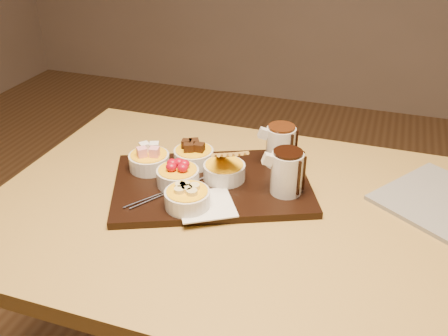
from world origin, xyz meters
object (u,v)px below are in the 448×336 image
(bowl_strawberries, at_px, (178,177))
(pitcher_milk_chocolate, at_px, (281,146))
(dining_table, at_px, (252,243))
(pitcher_dark_chocolate, at_px, (287,173))
(serving_board, at_px, (212,185))

(bowl_strawberries, relative_size, pitcher_milk_chocolate, 1.01)
(dining_table, xyz_separation_m, pitcher_milk_chocolate, (0.02, 0.19, 0.17))
(dining_table, distance_m, pitcher_dark_chocolate, 0.19)
(bowl_strawberries, xyz_separation_m, pitcher_dark_chocolate, (0.25, 0.05, 0.03))
(pitcher_dark_chocolate, distance_m, pitcher_milk_chocolate, 0.13)
(serving_board, bearing_deg, dining_table, -48.22)
(serving_board, bearing_deg, pitcher_dark_chocolate, -19.98)
(serving_board, distance_m, bowl_strawberries, 0.08)
(pitcher_dark_chocolate, relative_size, pitcher_milk_chocolate, 1.00)
(pitcher_dark_chocolate, bearing_deg, dining_table, -155.81)
(pitcher_milk_chocolate, bearing_deg, bowl_strawberries, -163.61)
(serving_board, relative_size, bowl_strawberries, 4.60)
(bowl_strawberries, height_order, pitcher_milk_chocolate, pitcher_milk_chocolate)
(pitcher_milk_chocolate, bearing_deg, serving_board, -158.20)
(serving_board, relative_size, pitcher_dark_chocolate, 4.65)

